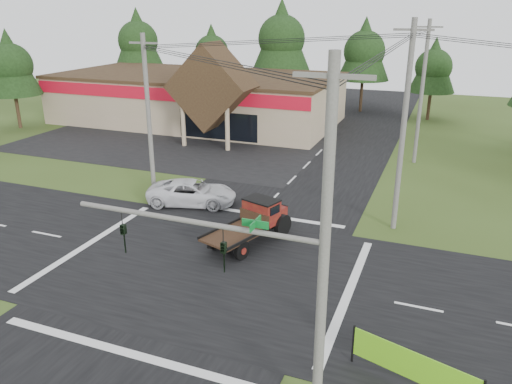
% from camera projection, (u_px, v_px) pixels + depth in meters
% --- Properties ---
extents(ground, '(120.00, 120.00, 0.00)m').
position_uv_depth(ground, '(207.00, 266.00, 24.52)').
color(ground, '#354719').
rests_on(ground, ground).
extents(road_ns, '(12.00, 120.00, 0.02)m').
position_uv_depth(road_ns, '(207.00, 266.00, 24.51)').
color(road_ns, black).
rests_on(road_ns, ground).
extents(road_ew, '(120.00, 12.00, 0.02)m').
position_uv_depth(road_ew, '(207.00, 266.00, 24.51)').
color(road_ew, black).
rests_on(road_ew, ground).
extents(parking_apron, '(28.00, 14.00, 0.02)m').
position_uv_depth(parking_apron, '(163.00, 146.00, 45.89)').
color(parking_apron, black).
rests_on(parking_apron, ground).
extents(cvs_building, '(30.40, 18.20, 9.19)m').
position_uv_depth(cvs_building, '(198.00, 97.00, 54.75)').
color(cvs_building, tan).
rests_on(cvs_building, ground).
extents(traffic_signal_mast, '(8.12, 0.24, 7.00)m').
position_uv_depth(traffic_signal_mast, '(265.00, 283.00, 14.45)').
color(traffic_signal_mast, '#595651').
rests_on(traffic_signal_mast, ground).
extents(utility_pole_nr, '(2.00, 0.30, 11.00)m').
position_uv_depth(utility_pole_nr, '(324.00, 255.00, 13.46)').
color(utility_pole_nr, '#595651').
rests_on(utility_pole_nr, ground).
extents(utility_pole_nw, '(2.00, 0.30, 10.50)m').
position_uv_depth(utility_pole_nw, '(149.00, 115.00, 32.37)').
color(utility_pole_nw, '#595651').
rests_on(utility_pole_nw, ground).
extents(utility_pole_ne, '(2.00, 0.30, 11.50)m').
position_uv_depth(utility_pole_ne, '(403.00, 128.00, 26.75)').
color(utility_pole_ne, '#595651').
rests_on(utility_pole_ne, ground).
extents(utility_pole_n, '(2.00, 0.30, 11.20)m').
position_uv_depth(utility_pole_n, '(422.00, 92.00, 39.05)').
color(utility_pole_n, '#595651').
rests_on(utility_pole_n, ground).
extents(tree_row_a, '(6.72, 6.72, 12.12)m').
position_uv_depth(tree_row_a, '(138.00, 39.00, 66.91)').
color(tree_row_a, '#332316').
rests_on(tree_row_a, ground).
extents(tree_row_b, '(5.60, 5.60, 10.10)m').
position_uv_depth(tree_row_b, '(212.00, 50.00, 65.72)').
color(tree_row_b, '#332316').
rests_on(tree_row_b, ground).
extents(tree_row_c, '(7.28, 7.28, 13.13)m').
position_uv_depth(tree_row_c, '(282.00, 36.00, 60.75)').
color(tree_row_c, '#332316').
rests_on(tree_row_c, ground).
extents(tree_row_d, '(6.16, 6.16, 11.11)m').
position_uv_depth(tree_row_d, '(365.00, 49.00, 58.69)').
color(tree_row_d, '#332316').
rests_on(tree_row_d, ground).
extents(tree_row_e, '(5.04, 5.04, 9.09)m').
position_uv_depth(tree_row_e, '(434.00, 65.00, 54.68)').
color(tree_row_e, '#332316').
rests_on(tree_row_e, ground).
extents(tree_side_w, '(5.60, 5.60, 10.10)m').
position_uv_depth(tree_side_w, '(10.00, 63.00, 50.57)').
color(tree_side_w, '#332316').
rests_on(tree_side_w, ground).
extents(antique_flatbed_truck, '(3.68, 5.85, 2.29)m').
position_uv_depth(antique_flatbed_truck, '(249.00, 224.00, 26.45)').
color(antique_flatbed_truck, '#4F0B11').
rests_on(antique_flatbed_truck, ground).
extents(roadside_banner, '(4.29, 1.46, 1.52)m').
position_uv_depth(roadside_banner, '(412.00, 370.00, 16.35)').
color(roadside_banner, '#64B418').
rests_on(roadside_banner, ground).
extents(white_pickup, '(6.10, 3.93, 1.56)m').
position_uv_depth(white_pickup, '(192.00, 193.00, 32.04)').
color(white_pickup, silver).
rests_on(white_pickup, ground).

